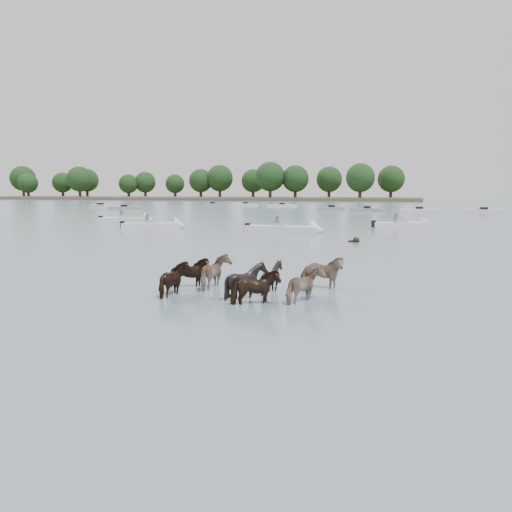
# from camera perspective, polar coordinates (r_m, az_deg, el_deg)

# --- Properties ---
(ground) EXTENTS (400.00, 400.00, 0.00)m
(ground) POSITION_cam_1_polar(r_m,az_deg,el_deg) (16.84, -4.37, -4.01)
(ground) COLOR #4C626D
(ground) RESTS_ON ground
(shoreline) EXTENTS (160.00, 30.00, 1.00)m
(shoreline) POSITION_cam_1_polar(r_m,az_deg,el_deg) (182.03, -8.42, 6.31)
(shoreline) COLOR #4C4233
(shoreline) RESTS_ON ground
(pony_herd) EXTENTS (5.95, 4.07, 1.30)m
(pony_herd) POSITION_cam_1_polar(r_m,az_deg,el_deg) (16.46, -1.02, -2.68)
(pony_herd) COLOR black
(pony_herd) RESTS_ON ground
(swimming_pony) EXTENTS (0.72, 0.44, 0.44)m
(swimming_pony) POSITION_cam_1_polar(r_m,az_deg,el_deg) (33.53, 10.88, 1.68)
(swimming_pony) COLOR black
(swimming_pony) RESTS_ON ground
(motorboat_a) EXTENTS (5.60, 3.46, 1.92)m
(motorboat_a) POSITION_cam_1_polar(r_m,az_deg,el_deg) (45.75, -10.47, 3.31)
(motorboat_a) COLOR silver
(motorboat_a) RESTS_ON ground
(motorboat_b) EXTENTS (6.46, 1.91, 1.92)m
(motorboat_b) POSITION_cam_1_polar(r_m,az_deg,el_deg) (40.83, 3.98, 2.94)
(motorboat_b) COLOR silver
(motorboat_b) RESTS_ON ground
(motorboat_c) EXTENTS (5.49, 3.31, 1.92)m
(motorboat_c) POSITION_cam_1_polar(r_m,az_deg,el_deg) (47.80, 16.44, 3.30)
(motorboat_c) COLOR silver
(motorboat_c) RESTS_ON ground
(motorboat_f) EXTENTS (5.94, 2.47, 1.92)m
(motorboat_f) POSITION_cam_1_polar(r_m,az_deg,el_deg) (54.92, -13.46, 3.87)
(motorboat_f) COLOR silver
(motorboat_f) RESTS_ON ground
(distant_flotilla) EXTENTS (107.14, 28.67, 0.93)m
(distant_flotilla) POSITION_cam_1_polar(r_m,az_deg,el_deg) (89.59, 12.39, 5.16)
(distant_flotilla) COLOR silver
(distant_flotilla) RESTS_ON ground
(treeline) EXTENTS (147.03, 23.09, 12.59)m
(treeline) POSITION_cam_1_polar(r_m,az_deg,el_deg) (181.82, -7.74, 8.30)
(treeline) COLOR #382619
(treeline) RESTS_ON ground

